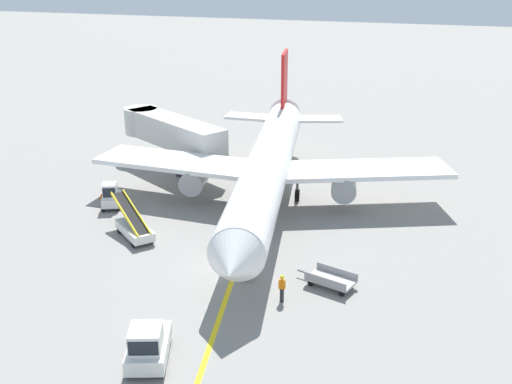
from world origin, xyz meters
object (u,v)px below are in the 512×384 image
(safety_cone_nose_left, at_px, (282,184))
(baggage_cart_loaded, at_px, (331,280))
(pushback_tug, at_px, (148,345))
(belt_loader_forward_hold, at_px, (134,227))
(airliner, at_px, (268,165))
(ground_crew_marshaller, at_px, (282,287))
(jet_bridge, at_px, (167,130))
(safety_cone_nose_right, at_px, (101,196))
(baggage_tug_near_wing, at_px, (111,197))

(safety_cone_nose_left, bearing_deg, baggage_cart_loaded, -65.56)
(pushback_tug, distance_m, belt_loader_forward_hold, 14.78)
(airliner, distance_m, ground_crew_marshaller, 14.70)
(jet_bridge, bearing_deg, pushback_tug, -67.35)
(jet_bridge, distance_m, safety_cone_nose_left, 12.14)
(airliner, xyz_separation_m, pushback_tug, (-0.00, -21.14, -2.42))
(jet_bridge, bearing_deg, airliner, -29.57)
(safety_cone_nose_right, bearing_deg, jet_bridge, 78.06)
(airliner, height_order, safety_cone_nose_right, airliner)
(jet_bridge, bearing_deg, baggage_tug_near_wing, -90.62)
(jet_bridge, relative_size, pushback_tug, 3.06)
(ground_crew_marshaller, bearing_deg, pushback_tug, -122.57)
(airliner, distance_m, baggage_tug_near_wing, 12.57)
(pushback_tug, height_order, ground_crew_marshaller, pushback_tug)
(jet_bridge, distance_m, safety_cone_nose_right, 9.74)
(baggage_tug_near_wing, relative_size, baggage_cart_loaded, 0.71)
(ground_crew_marshaller, xyz_separation_m, safety_cone_nose_right, (-18.22, 11.28, -0.69))
(jet_bridge, xyz_separation_m, safety_cone_nose_right, (-1.90, -8.96, -3.32))
(pushback_tug, relative_size, ground_crew_marshaller, 2.36)
(belt_loader_forward_hold, height_order, baggage_cart_loaded, belt_loader_forward_hold)
(belt_loader_forward_hold, bearing_deg, pushback_tug, -59.98)
(ground_crew_marshaller, xyz_separation_m, safety_cone_nose_left, (-4.81, 18.29, -0.69))
(jet_bridge, xyz_separation_m, ground_crew_marshaller, (16.33, -20.25, -2.63))
(belt_loader_forward_hold, bearing_deg, baggage_tug_near_wing, 134.12)
(airliner, relative_size, baggage_tug_near_wing, 12.97)
(safety_cone_nose_left, bearing_deg, safety_cone_nose_right, -152.40)
(jet_bridge, relative_size, baggage_cart_loaded, 3.21)
(airliner, height_order, belt_loader_forward_hold, airliner)
(baggage_tug_near_wing, distance_m, safety_cone_nose_left, 14.45)
(ground_crew_marshaller, distance_m, safety_cone_nose_left, 18.93)
(baggage_tug_near_wing, relative_size, belt_loader_forward_hold, 0.59)
(baggage_tug_near_wing, distance_m, ground_crew_marshaller, 19.12)
(airliner, distance_m, safety_cone_nose_right, 14.04)
(jet_bridge, height_order, ground_crew_marshaller, jet_bridge)
(baggage_tug_near_wing, relative_size, safety_cone_nose_left, 6.18)
(ground_crew_marshaller, bearing_deg, airliner, 109.19)
(airliner, xyz_separation_m, belt_loader_forward_hold, (-7.39, -8.35, -2.64))
(safety_cone_nose_right, bearing_deg, baggage_cart_loaded, -23.10)
(belt_loader_forward_hold, height_order, safety_cone_nose_left, belt_loader_forward_hold)
(airliner, relative_size, ground_crew_marshaller, 20.73)
(belt_loader_forward_hold, height_order, safety_cone_nose_right, belt_loader_forward_hold)
(safety_cone_nose_left, bearing_deg, pushback_tug, -89.90)
(jet_bridge, distance_m, pushback_tug, 30.13)
(ground_crew_marshaller, bearing_deg, baggage_cart_loaded, 46.62)
(belt_loader_forward_hold, relative_size, ground_crew_marshaller, 2.71)
(airliner, relative_size, belt_loader_forward_hold, 7.66)
(belt_loader_forward_hold, bearing_deg, airliner, 48.48)
(ground_crew_marshaller, bearing_deg, jet_bridge, 128.88)
(baggage_tug_near_wing, distance_m, belt_loader_forward_hold, 6.16)
(pushback_tug, bearing_deg, airliner, 90.00)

